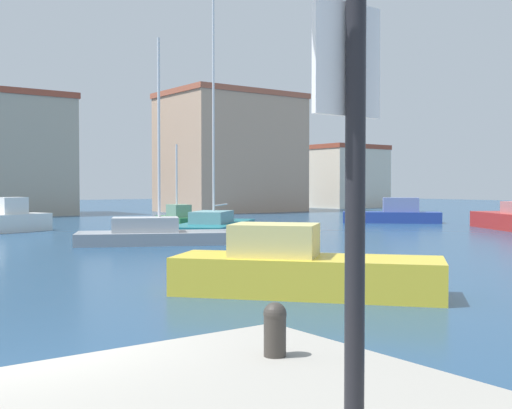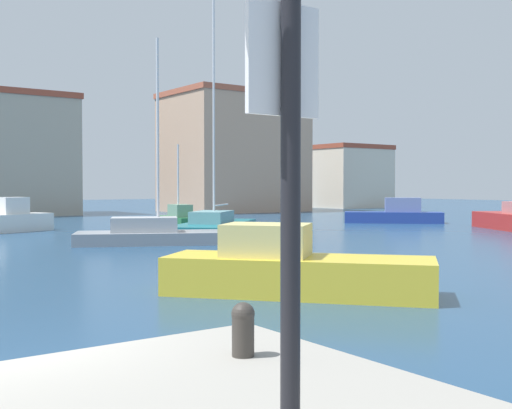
{
  "view_description": "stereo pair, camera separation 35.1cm",
  "coord_description": "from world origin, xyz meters",
  "px_view_note": "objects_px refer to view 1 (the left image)",
  "views": [
    {
      "loc": [
        -1.71,
        -6.7,
        2.54
      ],
      "look_at": [
        17.76,
        19.72,
        1.55
      ],
      "focal_mm": 44.98,
      "sensor_mm": 36.0,
      "label": 1
    },
    {
      "loc": [
        -1.42,
        -6.91,
        2.54
      ],
      "look_at": [
        17.76,
        19.72,
        1.55
      ],
      "focal_mm": 44.98,
      "sensor_mm": 36.0,
      "label": 2
    }
  ],
  "objects_px": {
    "mooring_bollard": "(275,327)",
    "sailboat_teal_distant_north": "(213,224)",
    "motorboat_white_outer_mooring": "(0,221)",
    "sailboat_grey_center_channel": "(156,234)",
    "sailboat_green_far_left": "(177,217)",
    "motorboat_blue_behind_lamppost": "(393,215)",
    "motorboat_yellow_near_pier": "(302,270)"
  },
  "relations": [
    {
      "from": "sailboat_teal_distant_north",
      "to": "motorboat_yellow_near_pier",
      "type": "relative_size",
      "value": 2.27
    },
    {
      "from": "sailboat_grey_center_channel",
      "to": "motorboat_blue_behind_lamppost",
      "type": "bearing_deg",
      "value": 12.43
    },
    {
      "from": "motorboat_blue_behind_lamppost",
      "to": "sailboat_grey_center_channel",
      "type": "height_order",
      "value": "sailboat_grey_center_channel"
    },
    {
      "from": "motorboat_blue_behind_lamppost",
      "to": "mooring_bollard",
      "type": "bearing_deg",
      "value": -140.06
    },
    {
      "from": "sailboat_teal_distant_north",
      "to": "sailboat_green_far_left",
      "type": "bearing_deg",
      "value": 75.69
    },
    {
      "from": "mooring_bollard",
      "to": "sailboat_teal_distant_north",
      "type": "bearing_deg",
      "value": 58.57
    },
    {
      "from": "mooring_bollard",
      "to": "sailboat_green_far_left",
      "type": "height_order",
      "value": "sailboat_green_far_left"
    },
    {
      "from": "mooring_bollard",
      "to": "motorboat_blue_behind_lamppost",
      "type": "height_order",
      "value": "motorboat_blue_behind_lamppost"
    },
    {
      "from": "mooring_bollard",
      "to": "motorboat_blue_behind_lamppost",
      "type": "bearing_deg",
      "value": 39.94
    },
    {
      "from": "mooring_bollard",
      "to": "sailboat_teal_distant_north",
      "type": "distance_m",
      "value": 28.33
    },
    {
      "from": "sailboat_green_far_left",
      "to": "motorboat_yellow_near_pier",
      "type": "xyz_separation_m",
      "value": [
        -10.5,
        -24.49,
        0.07
      ]
    },
    {
      "from": "sailboat_teal_distant_north",
      "to": "motorboat_white_outer_mooring",
      "type": "height_order",
      "value": "sailboat_teal_distant_north"
    },
    {
      "from": "sailboat_grey_center_channel",
      "to": "sailboat_green_far_left",
      "type": "bearing_deg",
      "value": 56.63
    },
    {
      "from": "mooring_bollard",
      "to": "motorboat_yellow_near_pier",
      "type": "height_order",
      "value": "motorboat_yellow_near_pier"
    },
    {
      "from": "mooring_bollard",
      "to": "motorboat_blue_behind_lamppost",
      "type": "relative_size",
      "value": 0.08
    },
    {
      "from": "mooring_bollard",
      "to": "sailboat_green_far_left",
      "type": "bearing_deg",
      "value": 62.05
    },
    {
      "from": "mooring_bollard",
      "to": "sailboat_teal_distant_north",
      "type": "height_order",
      "value": "sailboat_teal_distant_north"
    },
    {
      "from": "sailboat_teal_distant_north",
      "to": "motorboat_yellow_near_pier",
      "type": "distance_m",
      "value": 19.48
    },
    {
      "from": "sailboat_green_far_left",
      "to": "sailboat_teal_distant_north",
      "type": "relative_size",
      "value": 0.38
    },
    {
      "from": "motorboat_blue_behind_lamppost",
      "to": "motorboat_white_outer_mooring",
      "type": "xyz_separation_m",
      "value": [
        -23.79,
        6.34,
        0.06
      ]
    },
    {
      "from": "mooring_bollard",
      "to": "motorboat_blue_behind_lamppost",
      "type": "distance_m",
      "value": 38.44
    },
    {
      "from": "sailboat_grey_center_channel",
      "to": "motorboat_white_outer_mooring",
      "type": "height_order",
      "value": "sailboat_grey_center_channel"
    },
    {
      "from": "sailboat_green_far_left",
      "to": "sailboat_grey_center_channel",
      "type": "relative_size",
      "value": 0.58
    },
    {
      "from": "sailboat_grey_center_channel",
      "to": "motorboat_white_outer_mooring",
      "type": "xyz_separation_m",
      "value": [
        -3.64,
        10.78,
        0.17
      ]
    },
    {
      "from": "motorboat_white_outer_mooring",
      "to": "sailboat_teal_distant_north",
      "type": "bearing_deg",
      "value": -37.04
    },
    {
      "from": "sailboat_green_far_left",
      "to": "motorboat_blue_behind_lamppost",
      "type": "relative_size",
      "value": 0.88
    },
    {
      "from": "sailboat_grey_center_channel",
      "to": "motorboat_white_outer_mooring",
      "type": "bearing_deg",
      "value": 108.66
    },
    {
      "from": "mooring_bollard",
      "to": "sailboat_grey_center_channel",
      "type": "relative_size",
      "value": 0.06
    },
    {
      "from": "motorboat_white_outer_mooring",
      "to": "mooring_bollard",
      "type": "bearing_deg",
      "value": -100.38
    },
    {
      "from": "mooring_bollard",
      "to": "sailboat_grey_center_channel",
      "type": "height_order",
      "value": "sailboat_grey_center_channel"
    },
    {
      "from": "mooring_bollard",
      "to": "sailboat_green_far_left",
      "type": "relative_size",
      "value": 0.1
    },
    {
      "from": "sailboat_green_far_left",
      "to": "motorboat_white_outer_mooring",
      "type": "xyz_separation_m",
      "value": [
        -10.88,
        -0.21,
        0.1
      ]
    }
  ]
}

